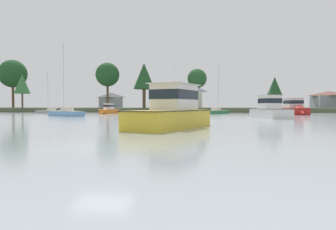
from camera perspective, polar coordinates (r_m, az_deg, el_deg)
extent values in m
plane|color=#939EA3|center=(13.91, -11.69, -5.49)|extent=(445.29, 445.29, 0.00)
cube|color=#4C563D|center=(105.26, 2.77, 1.02)|extent=(200.38, 44.76, 1.21)
cube|color=gold|center=(24.57, 0.50, -1.64)|extent=(6.41, 9.91, 2.16)
cone|color=gold|center=(28.86, 4.70, -1.16)|extent=(3.57, 3.49, 2.78)
cube|color=black|center=(24.53, 0.50, 0.81)|extent=(6.60, 10.13, 0.05)
cube|color=silver|center=(25.16, 1.21, 3.19)|extent=(3.71, 4.44, 2.01)
cube|color=#19232D|center=(25.17, 1.21, 3.65)|extent=(3.79, 4.53, 0.72)
cube|color=beige|center=(25.21, 1.21, 5.55)|extent=(4.25, 5.01, 0.06)
cylinder|color=silver|center=(25.29, 1.21, 7.59)|extent=(0.03, 0.03, 1.74)
cube|color=#669ECC|center=(57.05, -17.95, -0.05)|extent=(8.05, 7.06, 1.42)
cube|color=#CCB78E|center=(57.03, -17.95, 0.68)|extent=(7.49, 6.53, 0.04)
cube|color=silver|center=(56.66, -17.75, 0.95)|extent=(2.37, 2.31, 0.51)
cylinder|color=silver|center=(57.84, -18.33, 6.56)|extent=(0.17, 0.17, 11.80)
cylinder|color=silver|center=(56.14, -17.46, 1.31)|extent=(2.73, 2.21, 0.14)
cylinder|color=silver|center=(56.14, -17.46, 1.36)|extent=(2.47, 2.00, 0.14)
cylinder|color=#999999|center=(59.33, -19.11, 6.41)|extent=(2.67, 2.12, 11.76)
cube|color=orange|center=(74.14, -10.57, 0.45)|extent=(3.02, 6.87, 1.55)
cone|color=orange|center=(71.12, -11.66, 0.39)|extent=(2.09, 2.12, 1.83)
cube|color=silver|center=(74.13, -10.57, 1.02)|extent=(3.12, 7.02, 0.05)
cube|color=silver|center=(74.00, -10.61, 1.54)|extent=(1.96, 2.55, 1.29)
cube|color=#19232D|center=(74.00, -10.61, 1.64)|extent=(2.00, 2.60, 0.47)
cube|color=beige|center=(74.00, -10.62, 2.07)|extent=(2.26, 2.86, 0.06)
cylinder|color=silver|center=(74.01, -10.62, 2.45)|extent=(0.03, 0.03, 0.92)
cube|color=#236B3D|center=(72.18, 8.82, 0.33)|extent=(6.36, 8.28, 1.21)
cube|color=#CCB78E|center=(72.17, 8.82, 0.82)|extent=(5.87, 7.72, 0.04)
cube|color=silver|center=(71.80, 8.66, 1.04)|extent=(2.15, 2.30, 0.51)
cylinder|color=silver|center=(72.91, 9.10, 5.28)|extent=(0.17, 0.17, 11.27)
cylinder|color=silver|center=(71.27, 8.43, 1.32)|extent=(1.94, 2.93, 0.14)
cylinder|color=silver|center=(71.27, 8.43, 1.36)|extent=(1.76, 2.64, 0.14)
cylinder|color=#999999|center=(74.40, 9.72, 5.18)|extent=(1.85, 2.87, 11.23)
cube|color=gray|center=(77.93, -20.51, 0.33)|extent=(7.63, 4.22, 1.09)
cube|color=#CCB78E|center=(77.92, -20.51, 0.75)|extent=(7.13, 3.87, 0.04)
cube|color=silver|center=(77.65, -20.32, 0.93)|extent=(1.94, 1.66, 0.45)
cylinder|color=silver|center=(78.41, -20.86, 4.14)|extent=(0.15, 0.15, 9.25)
cylinder|color=silver|center=(77.28, -20.05, 1.16)|extent=(2.84, 1.11, 0.12)
cylinder|color=silver|center=(77.28, -20.05, 1.20)|extent=(2.57, 1.03, 0.14)
cylinder|color=#999999|center=(79.48, -21.61, 4.08)|extent=(2.82, 1.02, 9.20)
cube|color=white|center=(47.24, 17.88, -0.17)|extent=(4.23, 9.28, 2.09)
cone|color=white|center=(51.41, 16.01, -0.01)|extent=(2.93, 2.88, 2.57)
cube|color=black|center=(47.22, 17.89, 1.07)|extent=(4.37, 9.48, 0.05)
cube|color=silver|center=(47.28, 17.87, 2.23)|extent=(2.75, 3.43, 1.85)
cube|color=#19232D|center=(47.29, 17.87, 2.45)|extent=(2.80, 3.50, 0.67)
cube|color=beige|center=(47.31, 17.88, 3.39)|extent=(3.17, 3.85, 0.06)
cylinder|color=silver|center=(47.33, 17.89, 4.26)|extent=(0.03, 0.03, 1.39)
cube|color=beige|center=(49.21, -0.58, -0.07)|extent=(4.11, 8.22, 1.80)
cone|color=beige|center=(52.97, 0.69, 0.05)|extent=(2.70, 2.63, 2.29)
cube|color=black|center=(49.19, -0.58, 0.95)|extent=(4.24, 8.39, 0.05)
cube|color=silver|center=(49.21, -0.57, 1.83)|extent=(2.52, 2.92, 1.45)
cube|color=#19232D|center=(49.22, -0.57, 2.00)|extent=(2.57, 2.98, 0.52)
cube|color=beige|center=(49.22, -0.57, 2.71)|extent=(2.90, 3.28, 0.06)
cylinder|color=silver|center=(49.24, -0.57, 3.37)|extent=(0.03, 0.03, 1.08)
cube|color=#B2231E|center=(69.44, 21.56, 0.36)|extent=(3.85, 9.59, 2.20)
cone|color=#B2231E|center=(65.00, 22.93, 0.27)|extent=(3.20, 2.78, 3.08)
cube|color=silver|center=(69.43, 21.57, 1.24)|extent=(3.99, 9.78, 0.05)
cube|color=silver|center=(69.15, 21.66, 2.03)|extent=(2.91, 4.02, 1.84)
cube|color=#19232D|center=(69.15, 21.66, 2.18)|extent=(2.97, 4.11, 0.66)
cube|color=beige|center=(69.16, 21.67, 2.82)|extent=(3.37, 4.51, 0.06)
cylinder|color=silver|center=(69.18, 21.67, 3.33)|extent=(0.03, 0.03, 1.17)
sphere|color=#1E8C47|center=(72.07, 0.34, 0.32)|extent=(0.44, 0.44, 0.44)
torus|color=#333338|center=(72.06, 0.34, 0.53)|extent=(0.12, 0.12, 0.02)
cylinder|color=brown|center=(92.08, 5.26, 3.56)|extent=(0.54, 0.54, 7.25)
sphere|color=#235128|center=(92.38, 5.27, 6.59)|extent=(5.58, 5.58, 5.58)
cylinder|color=brown|center=(95.10, -10.85, 3.77)|extent=(0.68, 0.68, 8.22)
sphere|color=#1E4723|center=(95.48, -10.86, 7.18)|extent=(6.98, 6.98, 6.98)
cylinder|color=brown|center=(88.19, 18.67, 3.00)|extent=(0.44, 0.44, 5.50)
cone|color=#1E4723|center=(88.32, 18.69, 4.97)|extent=(3.97, 3.97, 4.85)
cylinder|color=brown|center=(112.45, -26.18, 3.45)|extent=(0.76, 0.76, 8.83)
sphere|color=#1E4723|center=(112.85, -26.23, 6.70)|extent=(8.81, 8.81, 8.81)
cylinder|color=brown|center=(97.76, -24.81, 3.11)|extent=(0.47, 0.47, 6.59)
cone|color=#336B38|center=(97.92, -24.83, 5.12)|extent=(4.41, 4.41, 5.39)
cylinder|color=brown|center=(88.85, -4.34, 4.08)|extent=(0.89, 0.89, 8.64)
cone|color=#1E4723|center=(89.17, -4.35, 7.04)|extent=(5.96, 5.96, 7.29)
cube|color=gray|center=(120.15, -10.25, 2.26)|extent=(7.56, 6.02, 3.76)
pyramid|color=#47474C|center=(120.21, -10.25, 3.57)|extent=(8.17, 6.50, 1.74)
cube|color=silver|center=(116.23, 4.00, 2.78)|extent=(8.62, 6.89, 5.71)
pyramid|color=#565B66|center=(116.40, 4.01, 4.92)|extent=(9.31, 7.44, 2.98)
cube|color=gray|center=(113.08, 27.07, 2.16)|extent=(8.93, 8.90, 3.80)
pyramid|color=brown|center=(113.15, 27.08, 3.48)|extent=(9.65, 9.61, 1.44)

